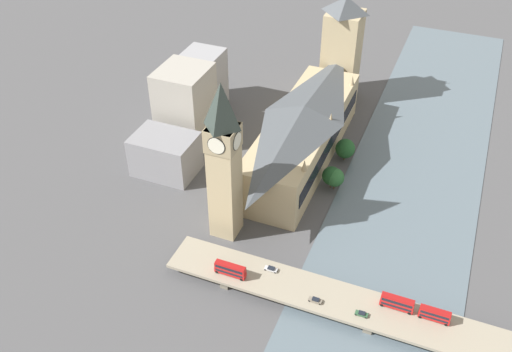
{
  "coord_description": "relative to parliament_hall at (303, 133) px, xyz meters",
  "views": [
    {
      "loc": [
        -44.47,
        198.18,
        155.88
      ],
      "look_at": [
        20.98,
        36.36,
        20.03
      ],
      "focal_mm": 40.0,
      "sensor_mm": 36.0,
      "label": 1
    }
  ],
  "objects": [
    {
      "name": "city_block_east",
      "position": [
        56.82,
        4.45,
        4.37
      ],
      "size": [
        22.15,
        24.5,
        36.71
      ],
      "color": "#A39E93",
      "rests_on": "ground_plane"
    },
    {
      "name": "ground_plane",
      "position": [
        -16.07,
        8.0,
        -13.99
      ],
      "size": [
        600.0,
        600.0,
        0.0
      ],
      "primitive_type": "plane",
      "color": "#4C4C4F"
    },
    {
      "name": "road_bridge",
      "position": [
        -50.89,
        78.49,
        -10.21
      ],
      "size": [
        147.27,
        16.25,
        4.68
      ],
      "color": "gray",
      "rests_on": "ground_plane"
    },
    {
      "name": "clock_tower",
      "position": [
        12.18,
        57.33,
        20.97
      ],
      "size": [
        11.26,
        11.26,
        66.05
      ],
      "color": "tan",
      "rests_on": "ground_plane"
    },
    {
      "name": "city_block_center",
      "position": [
        53.15,
        31.84,
        -4.85
      ],
      "size": [
        27.23,
        19.82,
        18.28
      ],
      "color": "gray",
      "rests_on": "ground_plane"
    },
    {
      "name": "car_northbound_tail",
      "position": [
        -32.03,
        82.45,
        -8.59
      ],
      "size": [
        4.6,
        1.75,
        1.46
      ],
      "color": "slate",
      "rests_on": "road_bridge"
    },
    {
      "name": "tree_embankment_far",
      "position": [
        -18.42,
        15.77,
        -7.7
      ],
      "size": [
        8.21,
        8.21,
        10.41
      ],
      "color": "brown",
      "rests_on": "ground_plane"
    },
    {
      "name": "double_decker_bus_rear",
      "position": [
        -70.01,
        75.09,
        -6.76
      ],
      "size": [
        10.09,
        2.47,
        4.61
      ],
      "color": "red",
      "rests_on": "road_bridge"
    },
    {
      "name": "city_block_west",
      "position": [
        62.84,
        -26.98,
        0.98
      ],
      "size": [
        19.07,
        19.26,
        29.93
      ],
      "color": "#939399",
      "rests_on": "ground_plane"
    },
    {
      "name": "double_decker_bus_lead",
      "position": [
        -0.65,
        82.18,
        -6.54
      ],
      "size": [
        11.45,
        2.49,
        5.01
      ],
      "color": "red",
      "rests_on": "road_bridge"
    },
    {
      "name": "river_water",
      "position": [
        -50.89,
        8.0,
        -13.84
      ],
      "size": [
        57.63,
        360.0,
        0.3
      ],
      "primitive_type": "cube",
      "color": "slate",
      "rests_on": "ground_plane"
    },
    {
      "name": "victoria_tower",
      "position": [
        0.06,
        -61.09,
        13.73
      ],
      "size": [
        17.6,
        17.6,
        59.43
      ],
      "color": "tan",
      "rests_on": "ground_plane"
    },
    {
      "name": "double_decker_bus_mid",
      "position": [
        -57.79,
        74.97,
        -6.56
      ],
      "size": [
        11.11,
        2.49,
        4.98
      ],
      "color": "red",
      "rests_on": "road_bridge"
    },
    {
      "name": "tree_embankment_mid",
      "position": [
        -18.54,
        -6.39,
        -7.86
      ],
      "size": [
        9.02,
        9.02,
        10.65
      ],
      "color": "brown",
      "rests_on": "ground_plane"
    },
    {
      "name": "parliament_hall",
      "position": [
        0.0,
        0.0,
        0.0
      ],
      "size": [
        26.61,
        96.57,
        28.15
      ],
      "color": "tan",
      "rests_on": "ground_plane"
    },
    {
      "name": "car_northbound_mid",
      "position": [
        -47.8,
        82.19,
        -8.64
      ],
      "size": [
        4.17,
        1.8,
        1.32
      ],
      "color": "#2D5638",
      "rests_on": "road_bridge"
    },
    {
      "name": "tree_embankment_near",
      "position": [
        -20.01,
        16.12,
        -7.89
      ],
      "size": [
        8.07,
        8.07,
        10.15
      ],
      "color": "brown",
      "rests_on": "ground_plane"
    },
    {
      "name": "car_northbound_lead",
      "position": [
        -13.17,
        74.82,
        -8.6
      ],
      "size": [
        4.68,
        1.86,
        1.42
      ],
      "color": "silver",
      "rests_on": "road_bridge"
    }
  ]
}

